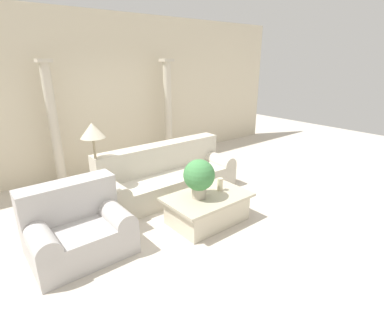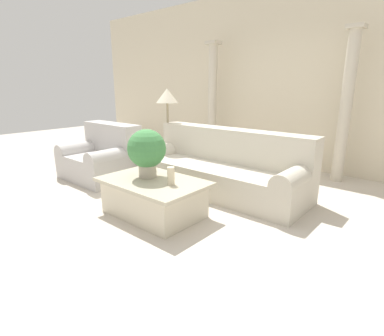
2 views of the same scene
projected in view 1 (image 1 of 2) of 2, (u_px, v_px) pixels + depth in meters
name	position (u px, v px, depth m)	size (l,w,h in m)	color
ground_plane	(184.00, 212.00, 4.79)	(16.00, 16.00, 0.00)	beige
wall_back	(103.00, 95.00, 6.24)	(10.00, 0.06, 3.20)	beige
sofa_long	(167.00, 176.00, 5.36)	(2.49, 0.89, 0.88)	beige
loveseat	(77.00, 227.00, 3.70)	(1.17, 0.89, 0.88)	#BAB6B2
coffee_table	(207.00, 208.00, 4.45)	(1.23, 0.80, 0.42)	beige
potted_plant	(199.00, 176.00, 4.21)	(0.45, 0.45, 0.57)	#B2A893
pillar_candle	(220.00, 184.00, 4.52)	(0.08, 0.08, 0.20)	beige
floor_lamp	(93.00, 136.00, 4.43)	(0.36, 0.36, 1.43)	gray
column_left	(54.00, 125.00, 5.40)	(0.24, 0.24, 2.31)	beige
column_right	(168.00, 111.00, 6.89)	(0.24, 0.24, 2.31)	beige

